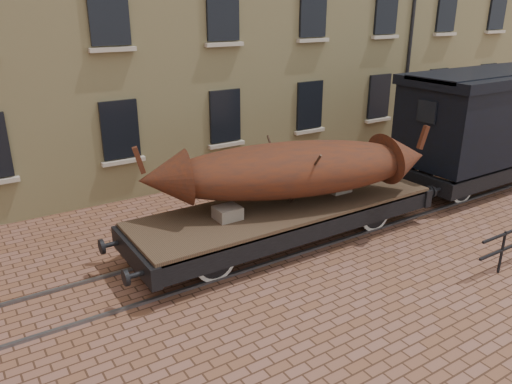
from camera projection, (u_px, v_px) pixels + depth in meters
ground at (289, 241)px, 12.60m from camera, size 90.00×90.00×0.00m
rail_track at (289, 240)px, 12.59m from camera, size 30.00×1.52×0.06m
flatcar_wagon at (286, 212)px, 12.26m from camera, size 8.74×2.37×1.32m
iron_boat at (292, 169)px, 11.95m from camera, size 7.26×3.73×1.72m
goods_van at (491, 115)px, 15.75m from camera, size 7.18×2.62×3.71m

